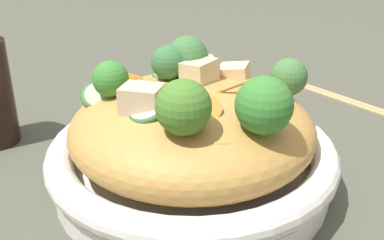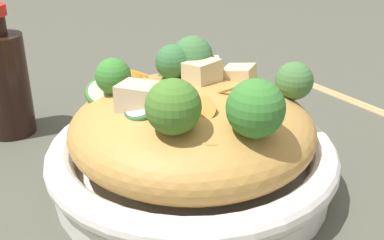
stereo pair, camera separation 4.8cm
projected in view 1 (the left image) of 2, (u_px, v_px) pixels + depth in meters
name	position (u px, v px, depth m)	size (l,w,h in m)	color
ground_plane	(192.00, 183.00, 0.51)	(3.00, 3.00, 0.00)	#47483C
serving_bowl	(192.00, 161.00, 0.50)	(0.30, 0.30, 0.05)	white
noodle_heap	(192.00, 127.00, 0.48)	(0.25, 0.25, 0.09)	#B58440
broccoli_florets	(209.00, 85.00, 0.44)	(0.20, 0.20, 0.07)	#9BBF72
carrot_coins	(191.00, 91.00, 0.48)	(0.14, 0.16, 0.03)	orange
zucchini_slices	(165.00, 94.00, 0.47)	(0.14, 0.20, 0.03)	beige
chicken_chunks	(189.00, 82.00, 0.48)	(0.17, 0.06, 0.04)	beige
chopsticks_pair	(344.00, 98.00, 0.72)	(0.05, 0.23, 0.01)	tan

